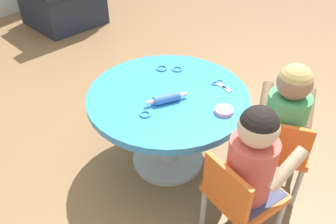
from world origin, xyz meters
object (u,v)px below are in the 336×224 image
(seated_child_left, at_px, (253,157))
(craft_table, at_px, (168,111))
(child_chair_left, at_px, (240,195))
(rolling_pin, at_px, (167,98))
(child_chair_right, at_px, (278,148))
(seated_child_right, at_px, (287,110))
(craft_scissors, at_px, (220,85))

(seated_child_left, bearing_deg, craft_table, 70.25)
(child_chair_left, height_order, seated_child_left, seated_child_left)
(craft_table, relative_size, seated_child_left, 1.75)
(seated_child_left, relative_size, rolling_pin, 2.49)
(craft_table, xyz_separation_m, child_chair_right, (0.16, -0.61, -0.08))
(craft_table, height_order, seated_child_left, seated_child_left)
(craft_table, xyz_separation_m, rolling_pin, (-0.07, -0.04, 0.15))
(seated_child_left, relative_size, seated_child_right, 1.00)
(craft_scissors, bearing_deg, child_chair_right, -100.91)
(child_chair_left, bearing_deg, seated_child_right, -2.40)
(craft_table, relative_size, rolling_pin, 4.36)
(seated_child_left, distance_m, child_chair_right, 0.44)
(seated_child_right, bearing_deg, craft_scissors, 84.09)
(seated_child_left, height_order, rolling_pin, seated_child_left)
(child_chair_left, xyz_separation_m, seated_child_right, (0.45, -0.02, 0.23))
(craft_table, height_order, child_chair_left, child_chair_left)
(child_chair_left, relative_size, craft_scissors, 3.76)
(craft_table, bearing_deg, seated_child_right, -71.62)
(craft_table, distance_m, child_chair_right, 0.63)
(seated_child_left, bearing_deg, child_chair_left, 159.77)
(seated_child_right, bearing_deg, child_chair_right, -162.10)
(child_chair_right, distance_m, craft_scissors, 0.47)
(child_chair_right, xyz_separation_m, craft_scissors, (0.08, 0.41, 0.21))
(child_chair_right, bearing_deg, seated_child_right, 17.90)
(rolling_pin, bearing_deg, seated_child_left, -104.33)
(rolling_pin, bearing_deg, child_chair_left, -108.37)
(child_chair_right, bearing_deg, seated_child_left, 177.35)
(child_chair_left, bearing_deg, craft_table, 66.60)
(child_chair_left, bearing_deg, craft_scissors, 37.96)
(seated_child_left, distance_m, seated_child_right, 0.41)
(child_chair_left, xyz_separation_m, rolling_pin, (0.18, 0.53, 0.23))
(rolling_pin, bearing_deg, craft_scissors, -26.36)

